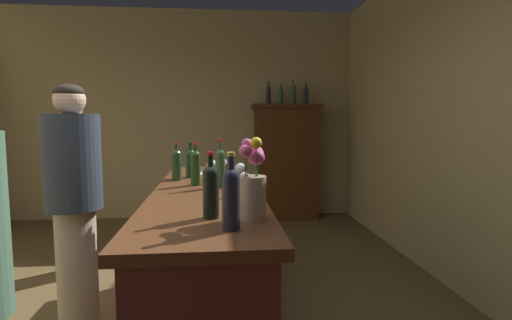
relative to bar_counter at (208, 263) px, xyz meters
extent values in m
cube|color=tan|center=(-0.54, 3.40, 1.00)|extent=(5.30, 0.12, 3.00)
cube|color=maroon|center=(0.00, 0.00, -0.03)|extent=(0.60, 2.39, 0.95)
cube|color=#58311B|center=(0.00, 0.00, 0.47)|extent=(0.68, 2.49, 0.05)
cube|color=#48250F|center=(1.06, 3.11, 0.33)|extent=(0.90, 0.35, 1.66)
cube|color=#442314|center=(1.06, 3.11, 1.12)|extent=(0.98, 0.41, 0.06)
cylinder|color=#2F5030|center=(0.09, 0.07, 0.60)|extent=(0.07, 0.07, 0.22)
sphere|color=#2F5030|center=(0.09, 0.07, 0.71)|extent=(0.07, 0.07, 0.07)
cylinder|color=#2F5030|center=(0.09, 0.07, 0.76)|extent=(0.03, 0.03, 0.09)
cylinder|color=red|center=(0.09, 0.07, 0.81)|extent=(0.03, 0.03, 0.02)
cylinder|color=black|center=(0.04, -0.77, 0.60)|extent=(0.07, 0.07, 0.21)
sphere|color=black|center=(0.04, -0.77, 0.70)|extent=(0.07, 0.07, 0.07)
cylinder|color=black|center=(0.04, -0.77, 0.74)|extent=(0.03, 0.03, 0.09)
cylinder|color=#B4181E|center=(0.04, -0.77, 0.79)|extent=(0.03, 0.03, 0.02)
cylinder|color=#20391D|center=(-0.23, 0.41, 0.59)|extent=(0.07, 0.07, 0.19)
sphere|color=#20391D|center=(-0.23, 0.41, 0.68)|extent=(0.07, 0.07, 0.07)
cylinder|color=#20391D|center=(-0.23, 0.41, 0.72)|extent=(0.03, 0.03, 0.08)
cylinder|color=red|center=(-0.23, 0.41, 0.77)|extent=(0.03, 0.03, 0.02)
cylinder|color=#203C17|center=(-0.08, 0.17, 0.60)|extent=(0.07, 0.07, 0.21)
sphere|color=#203C17|center=(-0.08, 0.17, 0.70)|extent=(0.07, 0.07, 0.07)
cylinder|color=#203C17|center=(-0.08, 0.17, 0.74)|extent=(0.02, 0.02, 0.07)
cylinder|color=red|center=(-0.08, 0.17, 0.78)|extent=(0.03, 0.03, 0.02)
cylinder|color=#222337|center=(0.12, -0.97, 0.60)|extent=(0.07, 0.07, 0.22)
sphere|color=#222337|center=(0.12, -0.97, 0.71)|extent=(0.07, 0.07, 0.07)
cylinder|color=#222337|center=(0.12, -0.97, 0.76)|extent=(0.03, 0.03, 0.09)
cylinder|color=gold|center=(0.12, -0.97, 0.81)|extent=(0.03, 0.03, 0.02)
cylinder|color=#173518|center=(-0.14, 0.55, 0.58)|extent=(0.08, 0.08, 0.18)
sphere|color=#173518|center=(-0.14, 0.55, 0.67)|extent=(0.08, 0.08, 0.08)
cylinder|color=#173518|center=(-0.14, 0.55, 0.71)|extent=(0.03, 0.03, 0.07)
cylinder|color=black|center=(-0.14, 0.55, 0.76)|extent=(0.03, 0.03, 0.02)
cylinder|color=white|center=(0.11, 0.45, 0.50)|extent=(0.07, 0.07, 0.00)
cylinder|color=white|center=(0.11, 0.45, 0.54)|extent=(0.01, 0.01, 0.08)
ellipsoid|color=white|center=(0.11, 0.45, 0.62)|extent=(0.07, 0.07, 0.08)
cylinder|color=white|center=(0.03, 0.26, 0.50)|extent=(0.07, 0.07, 0.00)
cylinder|color=white|center=(0.03, 0.26, 0.54)|extent=(0.01, 0.01, 0.09)
ellipsoid|color=white|center=(0.03, 0.26, 0.62)|extent=(0.08, 0.08, 0.08)
cylinder|color=white|center=(0.23, -0.24, 0.50)|extent=(0.06, 0.06, 0.00)
cylinder|color=white|center=(0.23, -0.24, 0.53)|extent=(0.01, 0.01, 0.06)
ellipsoid|color=white|center=(0.23, -0.24, 0.60)|extent=(0.07, 0.07, 0.08)
ellipsoid|color=maroon|center=(0.23, -0.24, 0.58)|extent=(0.06, 0.06, 0.03)
cylinder|color=white|center=(0.23, 0.11, 0.50)|extent=(0.07, 0.07, 0.00)
cylinder|color=white|center=(0.23, 0.11, 0.53)|extent=(0.01, 0.01, 0.07)
ellipsoid|color=white|center=(0.23, 0.11, 0.61)|extent=(0.08, 0.08, 0.08)
cylinder|color=tan|center=(0.23, -0.81, 0.59)|extent=(0.13, 0.13, 0.20)
cylinder|color=#38602D|center=(0.25, -0.80, 0.69)|extent=(0.01, 0.01, 0.16)
sphere|color=#C14A7E|center=(0.25, -0.80, 0.78)|extent=(0.07, 0.07, 0.07)
cylinder|color=#38602D|center=(0.24, -0.76, 0.70)|extent=(0.01, 0.01, 0.17)
sphere|color=#CF5287|center=(0.24, -0.76, 0.79)|extent=(0.09, 0.09, 0.09)
cylinder|color=#38602D|center=(0.20, -0.80, 0.73)|extent=(0.01, 0.01, 0.22)
sphere|color=#C44788|center=(0.20, -0.80, 0.84)|extent=(0.05, 0.05, 0.05)
cylinder|color=#38602D|center=(0.19, -0.83, 0.71)|extent=(0.01, 0.01, 0.20)
sphere|color=#CF5292|center=(0.19, -0.83, 0.81)|extent=(0.06, 0.06, 0.06)
cylinder|color=#38602D|center=(0.24, -0.84, 0.73)|extent=(0.01, 0.01, 0.23)
sphere|color=gold|center=(0.24, -0.84, 0.85)|extent=(0.05, 0.05, 0.05)
cylinder|color=white|center=(-0.06, 0.68, 0.50)|extent=(0.18, 0.18, 0.01)
cylinder|color=#23213B|center=(0.80, 3.11, 1.26)|extent=(0.06, 0.06, 0.22)
sphere|color=#23213B|center=(0.80, 3.11, 1.37)|extent=(0.06, 0.06, 0.06)
cylinder|color=#23213B|center=(0.80, 3.11, 1.42)|extent=(0.02, 0.02, 0.09)
cylinder|color=gold|center=(0.80, 3.11, 1.48)|extent=(0.02, 0.02, 0.02)
cylinder|color=#29492F|center=(0.98, 3.11, 1.25)|extent=(0.06, 0.06, 0.18)
sphere|color=#29492F|center=(0.98, 3.11, 1.34)|extent=(0.06, 0.06, 0.06)
cylinder|color=#29492F|center=(0.98, 3.11, 1.38)|extent=(0.02, 0.02, 0.08)
cylinder|color=black|center=(0.98, 3.11, 1.42)|extent=(0.03, 0.03, 0.02)
cylinder|color=#2D4D2F|center=(1.16, 3.11, 1.27)|extent=(0.08, 0.08, 0.23)
sphere|color=#2D4D2F|center=(1.16, 3.11, 1.39)|extent=(0.08, 0.08, 0.08)
cylinder|color=#2D4D2F|center=(1.16, 3.11, 1.43)|extent=(0.03, 0.03, 0.09)
cylinder|color=red|center=(1.16, 3.11, 1.49)|extent=(0.03, 0.03, 0.02)
cylinder|color=#1A2935|center=(1.34, 3.11, 1.25)|extent=(0.07, 0.07, 0.20)
sphere|color=#1A2935|center=(1.34, 3.11, 1.35)|extent=(0.07, 0.07, 0.07)
cylinder|color=#1A2935|center=(1.34, 3.11, 1.40)|extent=(0.03, 0.03, 0.10)
cylinder|color=gold|center=(1.34, 3.11, 1.46)|extent=(0.03, 0.03, 0.02)
cylinder|color=#B1AB8F|center=(-0.88, 0.12, -0.07)|extent=(0.26, 0.26, 0.86)
cylinder|color=#2C3745|center=(-0.88, 0.12, 0.67)|extent=(0.37, 0.37, 0.63)
sphere|color=#DFB392|center=(-0.88, 0.12, 1.07)|extent=(0.20, 0.20, 0.20)
ellipsoid|color=black|center=(-0.88, 0.12, 1.12)|extent=(0.19, 0.19, 0.11)
cylinder|color=#ACAB99|center=(-1.26, 1.26, -0.10)|extent=(0.28, 0.28, 0.81)
cylinder|color=tan|center=(-1.26, 1.26, 0.62)|extent=(0.39, 0.39, 0.63)
sphere|color=tan|center=(-1.26, 1.26, 1.03)|extent=(0.20, 0.20, 0.20)
ellipsoid|color=#58341C|center=(-1.26, 1.26, 1.08)|extent=(0.19, 0.19, 0.11)
camera|label=1|loc=(0.07, -2.61, 0.96)|focal=28.34mm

